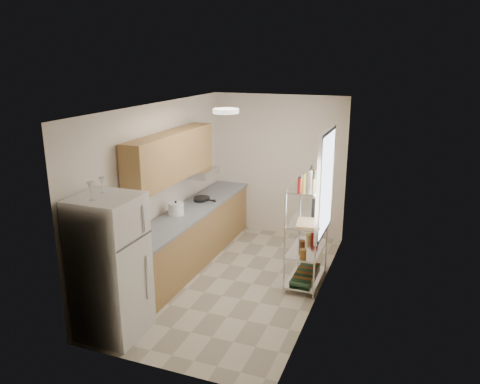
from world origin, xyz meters
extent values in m
cube|color=#BCB299|center=(0.00, 0.00, -0.01)|extent=(2.50, 4.40, 0.01)
cube|color=white|center=(0.00, 0.00, 2.60)|extent=(2.50, 4.40, 0.01)
cube|color=beige|center=(0.00, 2.21, 1.30)|extent=(2.50, 0.01, 2.60)
cube|color=beige|center=(0.00, -2.21, 1.30)|extent=(2.50, 0.01, 2.60)
cube|color=beige|center=(-1.25, 0.00, 1.30)|extent=(0.01, 4.40, 2.60)
cube|color=beige|center=(1.25, 0.00, 1.30)|extent=(0.01, 4.40, 2.60)
cube|color=#A07344|center=(-0.92, 0.44, 0.43)|extent=(0.60, 3.48, 0.86)
cube|color=gray|center=(-0.90, 0.44, 0.88)|extent=(0.63, 3.51, 0.04)
cube|color=#B7BABC|center=(-0.94, -0.70, 0.88)|extent=(0.52, 0.44, 0.04)
cube|color=#B7BABC|center=(-0.64, 1.80, 0.46)|extent=(0.01, 0.55, 0.72)
cube|color=#A07344|center=(-1.05, 0.10, 1.81)|extent=(0.33, 2.20, 0.72)
cube|color=#B7BABC|center=(-1.00, 0.90, 1.39)|extent=(0.50, 0.60, 0.12)
cube|color=white|center=(1.23, 0.35, 1.55)|extent=(0.06, 1.00, 1.46)
cube|color=silver|center=(1.00, 0.30, 0.10)|extent=(0.45, 0.90, 0.02)
cube|color=silver|center=(1.00, 0.30, 0.55)|extent=(0.45, 0.90, 0.02)
cube|color=silver|center=(1.00, 0.30, 1.00)|extent=(0.45, 0.90, 0.02)
cube|color=silver|center=(1.00, 0.30, 1.50)|extent=(0.45, 0.90, 0.02)
cylinder|color=silver|center=(0.79, -0.14, 0.78)|extent=(0.02, 0.02, 1.55)
cylinder|color=silver|center=(0.79, 0.74, 0.78)|extent=(0.02, 0.02, 1.55)
cylinder|color=silver|center=(1.22, -0.14, 0.78)|extent=(0.02, 0.02, 1.55)
cylinder|color=silver|center=(1.22, 0.74, 0.78)|extent=(0.02, 0.02, 1.55)
cylinder|color=white|center=(0.00, -0.30, 2.57)|extent=(0.34, 0.34, 0.05)
cube|color=silver|center=(-0.87, -1.78, 0.87)|extent=(0.72, 0.72, 1.74)
cylinder|color=white|center=(-1.00, 0.08, 1.00)|extent=(0.24, 0.24, 0.19)
cylinder|color=black|center=(-0.97, 0.93, 0.92)|extent=(0.34, 0.34, 0.05)
cylinder|color=black|center=(-0.96, 0.85, 0.92)|extent=(0.26, 0.26, 0.04)
cube|color=tan|center=(1.07, 0.09, 1.03)|extent=(0.38, 0.46, 0.03)
cube|color=black|center=(1.07, 0.63, 1.14)|extent=(0.18, 0.24, 0.26)
cube|color=#B11615|center=(1.05, 0.63, 0.64)|extent=(0.14, 0.16, 0.15)
camera|label=1|loc=(2.34, -5.94, 3.26)|focal=35.00mm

